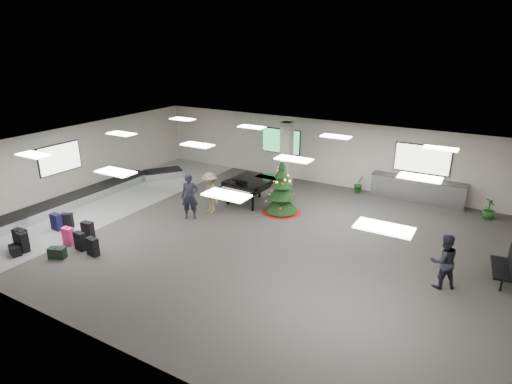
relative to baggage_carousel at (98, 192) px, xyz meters
The scene contains 22 objects.
ground 7.84m from the baggage_carousel, ahead, with size 18.00×18.00×0.00m, color #322F2D.
room_envelope 7.79m from the baggage_carousel, ahead, with size 18.02×14.02×3.21m.
baggage_carousel is the anchor object (origin of this frame).
service_counter 14.50m from the baggage_carousel, 27.67° to the left, with size 4.05×0.65×1.08m.
suitcase_0 5.44m from the baggage_carousel, 67.29° to the right, with size 0.49×0.32×0.72m.
suitcase_1 5.42m from the baggage_carousel, 46.85° to the right, with size 0.44×0.26×0.67m.
pink_suitcase 4.89m from the baggage_carousel, 52.44° to the right, with size 0.41×0.24×0.65m.
suitcase_3 4.54m from the baggage_carousel, 45.10° to the right, with size 0.46×0.29×0.67m.
navy_suitcase 3.66m from the baggage_carousel, 64.95° to the right, with size 0.43×0.26×0.67m.
suitcase_5 5.25m from the baggage_carousel, 69.44° to the right, with size 0.51×0.31×0.75m.
green_duffel 5.91m from the baggage_carousel, 53.40° to the right, with size 0.61×0.47×0.38m.
suitcase_7 5.96m from the baggage_carousel, 42.30° to the right, with size 0.45×0.27×0.65m.
suitcase_8 3.47m from the baggage_carousel, 59.42° to the right, with size 0.47×0.41×0.62m.
black_duffel 5.71m from the baggage_carousel, 68.51° to the right, with size 0.57×0.42×0.35m.
christmas_tree 8.59m from the baggage_carousel, 17.45° to the left, with size 1.68×1.68×2.40m.
grand_piano 7.07m from the baggage_carousel, 23.98° to the left, with size 1.83×2.28×1.25m.
bench 16.48m from the baggage_carousel, ahead, with size 0.65×1.57×0.97m.
traveler_a 5.33m from the baggage_carousel, ahead, with size 0.68×0.45×1.87m, color black.
traveler_b 5.72m from the baggage_carousel, 11.17° to the left, with size 1.12×0.64×1.73m, color #7C684C.
traveler_bench 14.85m from the baggage_carousel, ahead, with size 0.82×0.64×1.68m, color black.
potted_plant_left 12.18m from the baggage_carousel, 32.73° to the left, with size 0.49×0.39×0.89m, color #143F17.
potted_plant_right 16.92m from the baggage_carousel, 21.40° to the left, with size 0.48×0.48×0.85m, color #143F17.
Camera 1 is at (7.79, -12.48, 6.91)m, focal length 30.00 mm.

